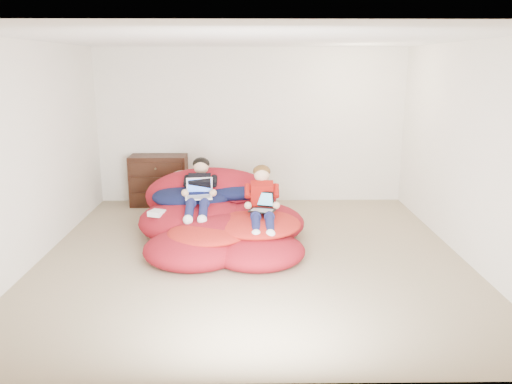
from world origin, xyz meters
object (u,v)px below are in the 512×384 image
laptop_black (262,205)px  dresser (159,180)px  younger_boy (262,199)px  laptop_white (199,192)px  older_boy (200,188)px  beanbag_pile (219,220)px

laptop_black → dresser: bearing=128.8°
younger_boy → laptop_black: bearing=-90.0°
laptop_white → laptop_black: 0.91m
dresser → laptop_white: bearing=-63.4°
laptop_white → laptop_black: laptop_white is taller
dresser → laptop_black: size_ratio=2.56×
laptop_black → older_boy: bearing=148.8°
older_boy → dresser: bearing=117.9°
beanbag_pile → laptop_black: 0.72m
dresser → older_boy: (0.81, -1.53, 0.25)m
dresser → younger_boy: younger_boy is taller
beanbag_pile → laptop_white: (-0.25, 0.07, 0.36)m
older_boy → laptop_white: 0.09m
younger_boy → laptop_black: (0.00, -0.03, -0.08)m
beanbag_pile → older_boy: 0.50m
older_boy → laptop_black: 0.95m
older_boy → laptop_black: older_boy is taller
dresser → laptop_black: dresser is taller
younger_boy → laptop_white: size_ratio=2.46×
dresser → beanbag_pile: (1.06, -1.68, -0.14)m
laptop_white → laptop_black: (0.81, -0.40, -0.07)m
dresser → laptop_black: (1.62, -2.02, 0.15)m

